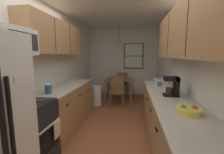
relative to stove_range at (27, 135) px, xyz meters
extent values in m
plane|color=brown|center=(0.99, 1.53, -0.47)|extent=(12.00, 12.00, 0.00)
cube|color=white|center=(-0.36, 1.53, 0.80)|extent=(0.10, 9.00, 2.55)
cube|color=white|center=(2.34, 1.53, 0.80)|extent=(0.10, 9.00, 2.55)
cube|color=white|center=(0.99, 4.18, 0.80)|extent=(4.40, 0.10, 2.55)
cube|color=white|center=(0.99, 1.53, 2.12)|extent=(4.40, 9.00, 0.08)
cube|color=black|center=(0.41, -0.72, 0.35)|extent=(0.01, 0.01, 1.57)
cube|color=black|center=(0.42, -0.76, 0.35)|extent=(0.02, 0.02, 1.12)
cube|color=black|center=(0.42, -0.68, 0.35)|extent=(0.02, 0.02, 1.12)
cube|color=white|center=(0.41, -0.57, 0.88)|extent=(0.01, 0.04, 0.05)
cube|color=black|center=(0.00, 0.00, -0.02)|extent=(0.62, 0.60, 0.90)
cube|color=black|center=(0.32, 0.00, -0.05)|extent=(0.01, 0.42, 0.30)
cube|color=silver|center=(0.34, 0.00, 0.16)|extent=(0.02, 0.48, 0.02)
cube|color=black|center=(0.00, 0.00, 0.44)|extent=(0.59, 0.57, 0.02)
cube|color=black|center=(-0.28, 0.00, 0.53)|extent=(0.06, 0.60, 0.20)
cylinder|color=#2D2D2D|center=(-0.14, -0.13, 0.45)|extent=(0.15, 0.15, 0.01)
cylinder|color=#2D2D2D|center=(-0.14, 0.13, 0.45)|extent=(0.15, 0.15, 0.01)
cylinder|color=#2D2D2D|center=(0.14, -0.13, 0.45)|extent=(0.15, 0.15, 0.01)
cylinder|color=#2D2D2D|center=(0.14, 0.13, 0.45)|extent=(0.15, 0.15, 0.01)
cube|color=white|center=(-0.12, 0.00, 1.24)|extent=(0.38, 0.57, 0.34)
cube|color=black|center=(0.08, -0.06, 1.24)|extent=(0.01, 0.34, 0.22)
cube|color=#2D2D33|center=(0.08, 0.19, 1.24)|extent=(0.01, 0.11, 0.22)
cube|color=#A87A4C|center=(-0.01, 1.22, -0.04)|extent=(0.60, 1.83, 0.87)
cube|color=#B7B2A3|center=(-0.01, 1.22, 0.41)|extent=(0.63, 1.85, 0.03)
cube|color=black|center=(0.31, 0.62, 0.23)|extent=(0.02, 0.10, 0.01)
cube|color=black|center=(0.31, 1.22, 0.23)|extent=(0.02, 0.10, 0.01)
cube|color=black|center=(0.31, 1.83, 0.23)|extent=(0.02, 0.10, 0.01)
cube|color=#A87A4C|center=(-0.15, 1.17, 1.42)|extent=(0.32, 1.93, 0.65)
cube|color=#2D2319|center=(0.02, 0.86, 1.42)|extent=(0.01, 0.01, 0.60)
cube|color=#2D2319|center=(0.02, 1.49, 1.42)|extent=(0.01, 0.01, 0.60)
cube|color=#A87A4C|center=(1.99, 0.57, -0.04)|extent=(0.60, 3.06, 0.87)
cube|color=#B7B2A3|center=(1.99, 0.57, 0.41)|extent=(0.63, 3.08, 0.03)
cube|color=black|center=(1.68, -0.04, 0.23)|extent=(0.02, 0.10, 0.01)
cube|color=black|center=(1.68, 0.57, 0.23)|extent=(0.02, 0.10, 0.01)
cube|color=black|center=(1.68, 1.18, 0.23)|extent=(0.02, 0.10, 0.01)
cube|color=black|center=(1.68, 1.79, 0.23)|extent=(0.02, 0.10, 0.01)
cube|color=#A87A4C|center=(2.13, 0.52, 1.40)|extent=(0.32, 2.76, 0.74)
cube|color=#2D2319|center=(1.97, 0.06, 1.40)|extent=(0.01, 0.01, 0.68)
cube|color=#2D2319|center=(1.97, 0.97, 1.40)|extent=(0.01, 0.01, 0.68)
cube|color=brown|center=(0.93, 3.27, 0.25)|extent=(0.89, 0.75, 0.03)
cube|color=brown|center=(0.51, 2.92, -0.12)|extent=(0.06, 0.06, 0.71)
cube|color=brown|center=(1.34, 2.92, -0.12)|extent=(0.06, 0.06, 0.71)
cube|color=brown|center=(0.51, 3.62, -0.12)|extent=(0.06, 0.06, 0.71)
cube|color=brown|center=(1.34, 3.62, -0.12)|extent=(0.06, 0.06, 0.71)
cube|color=brown|center=(0.94, 2.61, -0.02)|extent=(0.40, 0.40, 0.04)
cube|color=brown|center=(0.94, 2.80, 0.20)|extent=(0.37, 0.04, 0.45)
cylinder|color=brown|center=(1.12, 2.43, -0.26)|extent=(0.04, 0.04, 0.43)
cylinder|color=brown|center=(0.76, 2.43, -0.26)|extent=(0.04, 0.04, 0.43)
cylinder|color=brown|center=(1.12, 2.79, -0.26)|extent=(0.04, 0.04, 0.43)
cylinder|color=brown|center=(0.76, 2.80, -0.26)|extent=(0.04, 0.04, 0.43)
cube|color=brown|center=(1.01, 3.92, -0.02)|extent=(0.42, 0.42, 0.04)
cube|color=brown|center=(1.02, 3.74, 0.20)|extent=(0.37, 0.05, 0.45)
cylinder|color=brown|center=(0.82, 4.10, -0.26)|extent=(0.04, 0.04, 0.43)
cylinder|color=brown|center=(1.18, 4.11, -0.26)|extent=(0.04, 0.04, 0.43)
cylinder|color=brown|center=(0.83, 3.73, -0.26)|extent=(0.04, 0.04, 0.43)
cylinder|color=brown|center=(1.20, 3.75, -0.26)|extent=(0.04, 0.04, 0.43)
cylinder|color=black|center=(0.93, 3.27, 1.82)|extent=(0.01, 0.01, 0.51)
cone|color=#B7B2A8|center=(0.93, 3.27, 1.52)|extent=(0.27, 0.27, 0.10)
sphere|color=white|center=(0.93, 3.27, 1.54)|extent=(0.06, 0.06, 0.06)
cube|color=brown|center=(1.40, 4.11, 1.03)|extent=(0.74, 0.04, 0.96)
cube|color=silver|center=(1.40, 4.09, 1.03)|extent=(0.66, 0.01, 0.88)
cube|color=brown|center=(1.40, 4.09, 1.03)|extent=(0.66, 0.02, 0.03)
cylinder|color=white|center=(0.29, 2.67, -0.17)|extent=(0.30, 0.30, 0.60)
cylinder|color=#265999|center=(-0.01, 0.57, 0.50)|extent=(0.11, 0.11, 0.15)
cylinder|color=white|center=(-0.01, 0.57, 0.59)|extent=(0.11, 0.11, 0.02)
cube|color=beige|center=(0.35, 0.15, 0.03)|extent=(0.02, 0.16, 0.24)
cube|color=black|center=(2.00, 0.72, 0.44)|extent=(0.22, 0.18, 0.02)
cube|color=black|center=(2.08, 0.72, 0.58)|extent=(0.06, 0.18, 0.31)
cube|color=black|center=(2.00, 0.72, 0.70)|extent=(0.22, 0.18, 0.06)
cylinder|color=#331E14|center=(1.98, 0.72, 0.51)|extent=(0.11, 0.11, 0.11)
cylinder|color=#335999|center=(1.95, 1.48, 0.47)|extent=(0.08, 0.08, 0.09)
torus|color=#335999|center=(2.01, 1.48, 0.48)|extent=(0.05, 0.01, 0.05)
cylinder|color=#E5D14C|center=(2.03, 0.00, 0.46)|extent=(0.27, 0.27, 0.06)
cylinder|color=black|center=(2.03, 0.00, 0.47)|extent=(0.22, 0.22, 0.03)
sphere|color=red|center=(2.10, 0.00, 0.49)|extent=(0.06, 0.06, 0.06)
sphere|color=green|center=(1.97, 0.01, 0.49)|extent=(0.06, 0.06, 0.06)
cube|color=silver|center=(2.03, 1.78, 0.48)|extent=(0.28, 0.34, 0.10)
cylinder|color=silver|center=(0.85, 3.29, 0.30)|extent=(0.20, 0.20, 0.06)
camera|label=1|loc=(1.41, -1.70, 1.08)|focal=23.90mm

